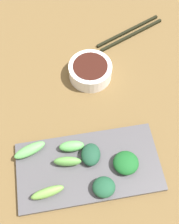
# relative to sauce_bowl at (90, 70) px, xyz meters

# --- Properties ---
(tabletop) EXTENTS (2.10, 2.10, 0.02)m
(tabletop) POSITION_rel_sauce_bowl_xyz_m (0.13, -0.03, -0.03)
(tabletop) COLOR brown
(tabletop) RESTS_ON ground
(sauce_bowl) EXTENTS (0.12, 0.12, 0.04)m
(sauce_bowl) POSITION_rel_sauce_bowl_xyz_m (0.00, 0.00, 0.00)
(sauce_bowl) COLOR white
(sauce_bowl) RESTS_ON tabletop
(serving_plate) EXTENTS (0.17, 0.34, 0.01)m
(serving_plate) POSITION_rel_sauce_bowl_xyz_m (0.26, -0.05, -0.02)
(serving_plate) COLOR #4B494D
(serving_plate) RESTS_ON tabletop
(broccoli_stalk_0) EXTENTS (0.05, 0.08, 0.02)m
(broccoli_stalk_0) POSITION_rel_sauce_bowl_xyz_m (0.21, -0.18, -0.00)
(broccoli_stalk_0) COLOR #5EAA57
(broccoli_stalk_0) RESTS_ON serving_plate
(broccoli_stalk_1) EXTENTS (0.03, 0.08, 0.03)m
(broccoli_stalk_1) POSITION_rel_sauce_bowl_xyz_m (0.31, -0.15, 0.00)
(broccoli_stalk_1) COLOR #71A948
(broccoli_stalk_1) RESTS_ON serving_plate
(broccoli_leafy_2) EXTENTS (0.06, 0.06, 0.03)m
(broccoli_leafy_2) POSITION_rel_sauce_bowl_xyz_m (0.24, -0.04, 0.00)
(broccoli_leafy_2) COLOR #1C4730
(broccoli_leafy_2) RESTS_ON serving_plate
(broccoli_leafy_3) EXTENTS (0.05, 0.05, 0.03)m
(broccoli_leafy_3) POSITION_rel_sauce_bowl_xyz_m (0.32, -0.02, 0.00)
(broccoli_leafy_3) COLOR #1D4D31
(broccoli_leafy_3) RESTS_ON serving_plate
(broccoli_stalk_4) EXTENTS (0.03, 0.07, 0.03)m
(broccoli_stalk_4) POSITION_rel_sauce_bowl_xyz_m (0.25, -0.10, 0.00)
(broccoli_stalk_4) COLOR #5FA147
(broccoli_stalk_4) RESTS_ON serving_plate
(broccoli_leafy_5) EXTENTS (0.06, 0.06, 0.03)m
(broccoli_leafy_5) POSITION_rel_sauce_bowl_xyz_m (0.28, 0.04, 0.00)
(broccoli_leafy_5) COLOR #195B24
(broccoli_leafy_5) RESTS_ON serving_plate
(broccoli_stalk_6) EXTENTS (0.03, 0.06, 0.03)m
(broccoli_stalk_6) POSITION_rel_sauce_bowl_xyz_m (0.21, -0.08, 0.00)
(broccoli_stalk_6) COLOR #5EAF58
(broccoli_stalk_6) RESTS_ON serving_plate
(chopsticks) EXTENTS (0.12, 0.22, 0.01)m
(chopsticks) POSITION_rel_sauce_bowl_xyz_m (-0.14, 0.15, -0.02)
(chopsticks) COLOR black
(chopsticks) RESTS_ON tabletop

